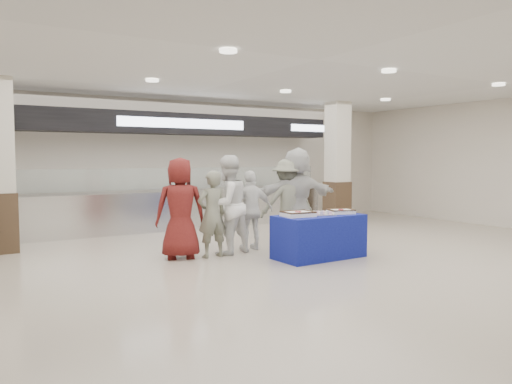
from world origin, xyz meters
TOP-DOWN VIEW (x-y plane):
  - ground at (0.00, 0.00)m, footprint 14.00×14.00m
  - serving_line at (0.00, 5.40)m, footprint 8.70×0.85m
  - column_right at (4.00, 4.20)m, footprint 0.55×0.55m
  - display_table at (0.69, 0.78)m, footprint 1.57×0.83m
  - sheet_cake_left at (0.24, 0.78)m, footprint 0.52×0.42m
  - sheet_cake_right at (1.15, 0.75)m, footprint 0.50×0.43m
  - cupcake_tray at (0.72, 0.74)m, footprint 0.48×0.42m
  - civilian_maroon at (-1.40, 1.97)m, footprint 0.98×0.78m
  - soldier_a at (-0.88, 1.79)m, footprint 0.57×0.39m
  - chef_tall at (-0.51, 1.92)m, footprint 1.00×0.85m
  - chef_short at (0.06, 2.04)m, footprint 0.92×0.47m
  - soldier_b at (1.01, 2.21)m, footprint 1.23×0.89m
  - civilian_white at (1.20, 2.16)m, footprint 1.88×0.95m

SIDE VIEW (x-z plane):
  - ground at x=0.00m, z-range 0.00..0.00m
  - display_table at x=0.69m, z-range 0.00..0.75m
  - chef_short at x=0.06m, z-range 0.00..1.50m
  - soldier_a at x=-0.88m, z-range 0.00..1.52m
  - cupcake_tray at x=0.72m, z-range 0.75..0.82m
  - sheet_cake_right at x=1.15m, z-range 0.75..0.84m
  - sheet_cake_left at x=0.24m, z-range 0.75..0.85m
  - soldier_b at x=1.01m, z-range 0.00..1.71m
  - civilian_maroon at x=-1.40m, z-range 0.00..1.75m
  - chef_tall at x=-0.51m, z-range 0.00..1.79m
  - civilian_white at x=1.20m, z-range 0.00..1.94m
  - serving_line at x=0.00m, z-range -0.24..2.56m
  - column_right at x=4.00m, z-range -0.07..3.13m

